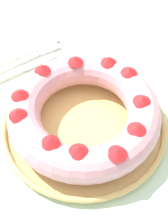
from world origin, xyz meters
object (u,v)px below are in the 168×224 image
(bundt_cake, at_px, (84,112))
(serving_dish, at_px, (84,125))
(fork, at_px, (31,57))
(cake_knife, at_px, (22,70))
(serving_knife, at_px, (17,57))

(bundt_cake, bearing_deg, serving_dish, 97.92)
(bundt_cake, relative_size, fork, 1.59)
(serving_dish, xyz_separation_m, bundt_cake, (0.00, -0.00, 0.04))
(serving_dish, height_order, fork, serving_dish)
(bundt_cake, distance_m, cake_knife, 0.23)
(serving_dish, relative_size, bundt_cake, 1.13)
(serving_dish, distance_m, cake_knife, 0.23)
(serving_knife, relative_size, cake_knife, 1.29)
(bundt_cake, xyz_separation_m, fork, (-0.25, 0.01, -0.05))
(serving_dish, xyz_separation_m, fork, (-0.25, 0.01, -0.01))
(fork, distance_m, serving_knife, 0.04)
(cake_knife, bearing_deg, serving_dish, 4.73)
(bundt_cake, distance_m, serving_knife, 0.28)
(serving_knife, bearing_deg, bundt_cake, 8.49)
(cake_knife, bearing_deg, bundt_cake, 4.72)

